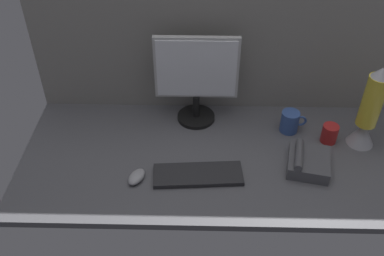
{
  "coord_description": "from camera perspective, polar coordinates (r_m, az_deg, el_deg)",
  "views": [
    {
      "loc": [
        -12.2,
        -141.03,
        130.7
      ],
      "look_at": [
        -5.58,
        0.0,
        14.0
      ],
      "focal_mm": 40.57,
      "sensor_mm": 36.0,
      "label": 1
    }
  ],
  "objects": [
    {
      "name": "ground_plane",
      "position": [
        1.94,
        4.57,
        -3.62
      ],
      "size": [
        180.0,
        80.0,
        3.0
      ],
      "primitive_type": "cube",
      "color": "#515156"
    },
    {
      "name": "keyboard",
      "position": [
        1.81,
        0.79,
        -6.15
      ],
      "size": [
        37.83,
        15.59,
        2.0
      ],
      "primitive_type": "cube",
      "rotation": [
        0.0,
        0.0,
        0.07
      ],
      "color": "#262628",
      "rests_on": "ground_plane"
    },
    {
      "name": "desk_phone",
      "position": [
        1.9,
        14.97,
        -4.3
      ],
      "size": [
        20.54,
        22.09,
        8.8
      ],
      "color": "#4C4C51",
      "rests_on": "ground_plane"
    },
    {
      "name": "mug_red_plastic",
      "position": [
        2.05,
        17.63,
        -0.7
      ],
      "size": [
        7.16,
        7.16,
        8.7
      ],
      "color": "red",
      "rests_on": "ground_plane"
    },
    {
      "name": "mug_ceramic_blue",
      "position": [
        2.06,
        12.77,
        0.82
      ],
      "size": [
        11.95,
        8.37,
        10.38
      ],
      "color": "#38569E",
      "rests_on": "ground_plane"
    },
    {
      "name": "lava_lamp",
      "position": [
        2.02,
        22.19,
        1.77
      ],
      "size": [
        12.11,
        12.11,
        39.63
      ],
      "color": "#A5A5AD",
      "rests_on": "ground_plane"
    },
    {
      "name": "cubicle_wall_back",
      "position": [
        2.01,
        4.73,
        12.18
      ],
      "size": [
        180.0,
        5.0,
        77.02
      ],
      "color": "gray",
      "rests_on": "ground_plane"
    },
    {
      "name": "mouse",
      "position": [
        1.81,
        -7.3,
        -6.38
      ],
      "size": [
        9.08,
        11.06,
        3.4
      ],
      "primitive_type": "ellipsoid",
      "rotation": [
        0.0,
        0.0,
        -0.43
      ],
      "color": "#99999E",
      "rests_on": "ground_plane"
    },
    {
      "name": "monitor",
      "position": [
        1.98,
        0.58,
        6.78
      ],
      "size": [
        38.08,
        18.0,
        43.39
      ],
      "color": "black",
      "rests_on": "ground_plane"
    }
  ]
}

